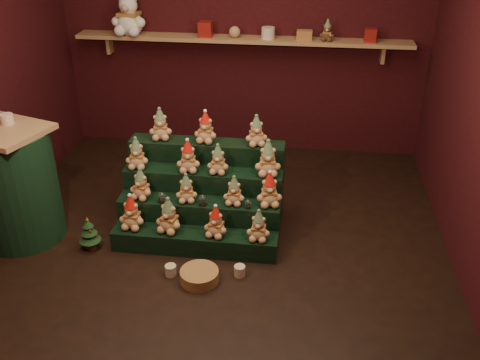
# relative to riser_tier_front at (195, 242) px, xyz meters

# --- Properties ---
(ground) EXTENTS (4.00, 4.00, 0.00)m
(ground) POSITION_rel_riser_tier_front_xyz_m (0.13, 0.17, -0.09)
(ground) COLOR black
(ground) RESTS_ON ground
(back_wall) EXTENTS (4.00, 0.10, 2.80)m
(back_wall) POSITION_rel_riser_tier_front_xyz_m (0.13, 2.22, 1.31)
(back_wall) COLOR black
(back_wall) RESTS_ON ground
(front_wall) EXTENTS (4.00, 0.10, 2.80)m
(front_wall) POSITION_rel_riser_tier_front_xyz_m (0.13, -1.88, 1.31)
(front_wall) COLOR black
(front_wall) RESTS_ON ground
(back_shelf) EXTENTS (3.60, 0.26, 0.24)m
(back_shelf) POSITION_rel_riser_tier_front_xyz_m (0.13, 2.05, 1.20)
(back_shelf) COLOR tan
(back_shelf) RESTS_ON ground
(riser_tier_front) EXTENTS (1.40, 0.22, 0.18)m
(riser_tier_front) POSITION_rel_riser_tier_front_xyz_m (0.00, 0.00, 0.00)
(riser_tier_front) COLOR black
(riser_tier_front) RESTS_ON ground
(riser_tier_midfront) EXTENTS (1.40, 0.22, 0.36)m
(riser_tier_midfront) POSITION_rel_riser_tier_front_xyz_m (0.00, 0.22, 0.09)
(riser_tier_midfront) COLOR black
(riser_tier_midfront) RESTS_ON ground
(riser_tier_midback) EXTENTS (1.40, 0.22, 0.54)m
(riser_tier_midback) POSITION_rel_riser_tier_front_xyz_m (0.00, 0.44, 0.18)
(riser_tier_midback) COLOR black
(riser_tier_midback) RESTS_ON ground
(riser_tier_back) EXTENTS (1.40, 0.22, 0.72)m
(riser_tier_back) POSITION_rel_riser_tier_front_xyz_m (0.00, 0.66, 0.27)
(riser_tier_back) COLOR black
(riser_tier_back) RESTS_ON ground
(teddy_0) EXTENTS (0.23, 0.21, 0.30)m
(teddy_0) POSITION_rel_riser_tier_front_xyz_m (-0.53, 0.02, 0.24)
(teddy_0) COLOR tan
(teddy_0) RESTS_ON riser_tier_front
(teddy_1) EXTENTS (0.26, 0.25, 0.31)m
(teddy_1) POSITION_rel_riser_tier_front_xyz_m (-0.21, 0.01, 0.24)
(teddy_1) COLOR tan
(teddy_1) RESTS_ON riser_tier_front
(teddy_2) EXTENTS (0.23, 0.21, 0.27)m
(teddy_2) POSITION_rel_riser_tier_front_xyz_m (0.19, -0.01, 0.23)
(teddy_2) COLOR tan
(teddy_2) RESTS_ON riser_tier_front
(teddy_3) EXTENTS (0.20, 0.18, 0.27)m
(teddy_3) POSITION_rel_riser_tier_front_xyz_m (0.54, -0.02, 0.22)
(teddy_3) COLOR tan
(teddy_3) RESTS_ON riser_tier_front
(teddy_4) EXTENTS (0.24, 0.22, 0.28)m
(teddy_4) POSITION_rel_riser_tier_front_xyz_m (-0.49, 0.21, 0.41)
(teddy_4) COLOR tan
(teddy_4) RESTS_ON riser_tier_midfront
(teddy_5) EXTENTS (0.21, 0.19, 0.25)m
(teddy_5) POSITION_rel_riser_tier_front_xyz_m (-0.10, 0.21, 0.40)
(teddy_5) COLOR tan
(teddy_5) RESTS_ON riser_tier_midfront
(teddy_6) EXTENTS (0.19, 0.18, 0.25)m
(teddy_6) POSITION_rel_riser_tier_front_xyz_m (0.31, 0.22, 0.40)
(teddy_6) COLOR tan
(teddy_6) RESTS_ON riser_tier_midfront
(teddy_7) EXTENTS (0.25, 0.23, 0.30)m
(teddy_7) POSITION_rel_riser_tier_front_xyz_m (0.60, 0.24, 0.42)
(teddy_7) COLOR tan
(teddy_7) RESTS_ON riser_tier_midfront
(teddy_8) EXTENTS (0.22, 0.20, 0.28)m
(teddy_8) POSITION_rel_riser_tier_front_xyz_m (-0.58, 0.43, 0.59)
(teddy_8) COLOR tan
(teddy_8) RESTS_ON riser_tier_midback
(teddy_9) EXTENTS (0.22, 0.21, 0.28)m
(teddy_9) POSITION_rel_riser_tier_front_xyz_m (-0.12, 0.42, 0.59)
(teddy_9) COLOR tan
(teddy_9) RESTS_ON riser_tier_midback
(teddy_10) EXTENTS (0.19, 0.17, 0.26)m
(teddy_10) POSITION_rel_riser_tier_front_xyz_m (0.14, 0.42, 0.58)
(teddy_10) COLOR tan
(teddy_10) RESTS_ON riser_tier_midback
(teddy_11) EXTENTS (0.25, 0.23, 0.31)m
(teddy_11) POSITION_rel_riser_tier_front_xyz_m (0.57, 0.45, 0.61)
(teddy_11) COLOR tan
(teddy_11) RESTS_ON riser_tier_midback
(teddy_12) EXTENTS (0.23, 0.21, 0.28)m
(teddy_12) POSITION_rel_riser_tier_front_xyz_m (-0.42, 0.67, 0.77)
(teddy_12) COLOR tan
(teddy_12) RESTS_ON riser_tier_back
(teddy_13) EXTENTS (0.22, 0.20, 0.28)m
(teddy_13) POSITION_rel_riser_tier_front_xyz_m (-0.00, 0.65, 0.77)
(teddy_13) COLOR tan
(teddy_13) RESTS_ON riser_tier_back
(teddy_14) EXTENTS (0.23, 0.22, 0.27)m
(teddy_14) POSITION_rel_riser_tier_front_xyz_m (0.44, 0.65, 0.76)
(teddy_14) COLOR tan
(teddy_14) RESTS_ON riser_tier_back
(snow_globe_a) EXTENTS (0.07, 0.07, 0.10)m
(snow_globe_a) POSITION_rel_riser_tier_front_xyz_m (-0.30, 0.16, 0.32)
(snow_globe_a) COLOR black
(snow_globe_a) RESTS_ON riser_tier_midfront
(snow_globe_b) EXTENTS (0.07, 0.07, 0.09)m
(snow_globe_b) POSITION_rel_riser_tier_front_xyz_m (0.05, 0.16, 0.32)
(snow_globe_b) COLOR black
(snow_globe_b) RESTS_ON riser_tier_midfront
(snow_globe_c) EXTENTS (0.06, 0.06, 0.08)m
(snow_globe_c) POSITION_rel_riser_tier_front_xyz_m (0.43, 0.16, 0.31)
(snow_globe_c) COLOR black
(snow_globe_c) RESTS_ON riser_tier_midfront
(side_table) EXTENTS (0.81, 0.73, 1.02)m
(side_table) POSITION_rel_riser_tier_front_xyz_m (-1.55, 0.04, 0.42)
(side_table) COLOR tan
(side_table) RESTS_ON ground
(table_ornament) EXTENTS (0.10, 0.10, 0.08)m
(table_ornament) POSITION_rel_riser_tier_front_xyz_m (-1.55, 0.14, 0.97)
(table_ornament) COLOR beige
(table_ornament) RESTS_ON side_table
(mini_christmas_tree) EXTENTS (0.18, 0.18, 0.31)m
(mini_christmas_tree) POSITION_rel_riser_tier_front_xyz_m (-0.89, -0.08, 0.06)
(mini_christmas_tree) COLOR #482419
(mini_christmas_tree) RESTS_ON ground
(mug_left) EXTENTS (0.09, 0.09, 0.09)m
(mug_left) POSITION_rel_riser_tier_front_xyz_m (-0.12, -0.35, -0.04)
(mug_left) COLOR beige
(mug_left) RESTS_ON ground
(mug_right) EXTENTS (0.09, 0.09, 0.09)m
(mug_right) POSITION_rel_riser_tier_front_xyz_m (0.42, -0.28, -0.05)
(mug_right) COLOR beige
(mug_right) RESTS_ON ground
(wicker_basket) EXTENTS (0.39, 0.39, 0.09)m
(wicker_basket) POSITION_rel_riser_tier_front_xyz_m (0.12, -0.39, -0.04)
(wicker_basket) COLOR #A97A44
(wicker_basket) RESTS_ON ground
(white_bear) EXTENTS (0.40, 0.36, 0.53)m
(white_bear) POSITION_rel_riser_tier_front_xyz_m (-1.07, 2.01, 1.49)
(white_bear) COLOR white
(white_bear) RESTS_ON back_shelf
(brown_bear) EXTENTS (0.16, 0.15, 0.21)m
(brown_bear) POSITION_rel_riser_tier_front_xyz_m (1.03, 2.01, 1.34)
(brown_bear) COLOR #53301B
(brown_bear) RESTS_ON back_shelf
(gift_tin_red_a) EXTENTS (0.14, 0.14, 0.16)m
(gift_tin_red_a) POSITION_rel_riser_tier_front_xyz_m (-0.25, 2.02, 1.31)
(gift_tin_red_a) COLOR maroon
(gift_tin_red_a) RESTS_ON back_shelf
(gift_tin_cream) EXTENTS (0.14, 0.14, 0.12)m
(gift_tin_cream) POSITION_rel_riser_tier_front_xyz_m (0.42, 2.02, 1.29)
(gift_tin_cream) COLOR beige
(gift_tin_cream) RESTS_ON back_shelf
(gift_tin_red_b) EXTENTS (0.12, 0.12, 0.14)m
(gift_tin_red_b) POSITION_rel_riser_tier_front_xyz_m (1.47, 2.02, 1.30)
(gift_tin_red_b) COLOR maroon
(gift_tin_red_b) RESTS_ON back_shelf
(shelf_plush_ball) EXTENTS (0.12, 0.12, 0.12)m
(shelf_plush_ball) POSITION_rel_riser_tier_front_xyz_m (0.07, 2.02, 1.29)
(shelf_plush_ball) COLOR tan
(shelf_plush_ball) RESTS_ON back_shelf
(scarf_gift_box) EXTENTS (0.16, 0.10, 0.10)m
(scarf_gift_box) POSITION_rel_riser_tier_front_xyz_m (0.80, 2.02, 1.28)
(scarf_gift_box) COLOR #D7551E
(scarf_gift_box) RESTS_ON back_shelf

